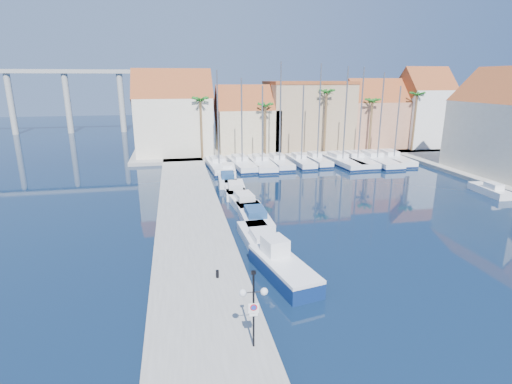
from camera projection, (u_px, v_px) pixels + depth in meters
ground at (355, 295)px, 23.79m from camera, size 260.00×260.00×0.00m
quay_west at (192, 224)px, 34.71m from camera, size 6.00×77.00×0.50m
shore_north at (290, 150)px, 70.88m from camera, size 54.00×16.00×0.50m
lamp_post at (254, 298)px, 17.75m from camera, size 1.30×0.43×3.85m
bollard at (217, 274)px, 24.73m from camera, size 0.20×0.20×0.49m
fishing_boat at (282, 266)px, 25.73m from camera, size 3.45×6.85×2.29m
motorboat_west_0 at (261, 240)px, 30.54m from camera, size 2.61×7.28×1.40m
motorboat_west_1 at (254, 216)px, 35.98m from camera, size 2.42×7.34×1.40m
motorboat_west_2 at (243, 200)px, 40.58m from camera, size 2.93×7.29×1.40m
motorboat_west_3 at (235, 189)px, 44.75m from camera, size 2.75×6.93×1.40m
motorboat_west_4 at (227, 179)px, 49.32m from camera, size 2.62×6.85×1.40m
motorboat_west_5 at (227, 169)px, 54.33m from camera, size 2.69×6.58×1.40m
motorboat_east_1 at (490, 190)px, 44.29m from camera, size 1.98×5.35×1.40m
sailboat_0 at (218, 165)px, 56.57m from camera, size 3.25×10.39×13.54m
sailboat_1 at (241, 163)px, 57.81m from camera, size 3.44×10.22×12.53m
sailboat_2 at (261, 163)px, 58.02m from camera, size 2.93×10.43×11.51m
sailboat_3 at (279, 161)px, 58.88m from camera, size 2.60×9.27×14.69m
sailboat_4 at (300, 161)px, 59.42m from camera, size 2.46×8.83×11.52m
sailboat_5 at (316, 159)px, 60.42m from camera, size 2.46×8.42×14.49m
sailboat_6 at (341, 160)px, 59.95m from camera, size 3.87×11.40×14.11m
sailboat_7 at (356, 160)px, 60.53m from camera, size 3.48×11.20×13.99m
sailboat_8 at (375, 159)px, 60.85m from camera, size 3.23×11.96×13.27m
sailboat_9 at (392, 158)px, 61.75m from camera, size 3.71×11.01×11.39m
building_0 at (174, 116)px, 64.37m from camera, size 12.30×9.00×13.50m
building_1 at (247, 123)px, 67.01m from camera, size 10.30×8.00×11.00m
building_2 at (308, 115)px, 69.81m from camera, size 14.20×10.20×11.50m
building_3 at (373, 117)px, 71.29m from camera, size 10.30×8.00×12.00m
building_4 at (423, 110)px, 71.77m from camera, size 8.30×8.00×14.00m
building_6 at (511, 127)px, 50.78m from camera, size 9.00×14.30×13.50m
palm_0 at (200, 102)px, 59.73m from camera, size 2.60×2.60×10.15m
palm_1 at (265, 107)px, 61.91m from camera, size 2.60×2.60×9.15m
palm_2 at (327, 94)px, 63.32m from camera, size 2.60×2.60×11.15m
palm_3 at (372, 103)px, 65.24m from camera, size 2.60×2.60×9.65m
palm_4 at (417, 96)px, 66.53m from camera, size 2.60×2.60×10.65m
viaduct at (42, 88)px, 90.73m from camera, size 48.00×2.20×14.45m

